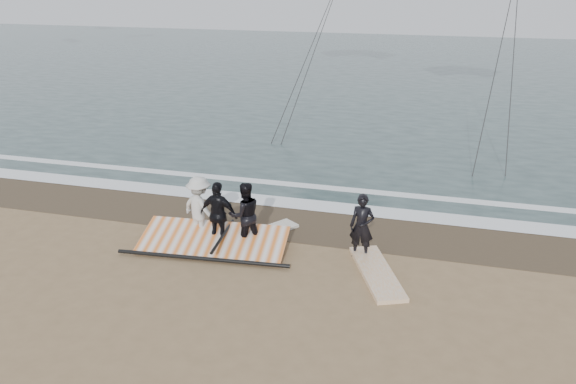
% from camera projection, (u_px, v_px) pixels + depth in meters
% --- Properties ---
extents(ground, '(120.00, 120.00, 0.00)m').
position_uv_depth(ground, '(309.00, 307.00, 13.06)').
color(ground, '#8C704C').
rests_on(ground, ground).
extents(sea, '(120.00, 54.00, 0.02)m').
position_uv_depth(sea, '(406.00, 73.00, 42.69)').
color(sea, '#233838').
rests_on(sea, ground).
extents(wet_sand, '(120.00, 2.80, 0.01)m').
position_uv_depth(wet_sand, '(342.00, 227.00, 17.10)').
color(wet_sand, '#4C3D2B').
rests_on(wet_sand, ground).
extents(foam_near, '(120.00, 0.90, 0.01)m').
position_uv_depth(foam_near, '(349.00, 209.00, 18.35)').
color(foam_near, white).
rests_on(foam_near, sea).
extents(foam_far, '(120.00, 0.45, 0.01)m').
position_uv_depth(foam_far, '(357.00, 190.00, 19.88)').
color(foam_far, white).
rests_on(foam_far, sea).
extents(man_main, '(0.70, 0.50, 1.82)m').
position_uv_depth(man_main, '(362.00, 226.00, 15.03)').
color(man_main, black).
rests_on(man_main, ground).
extents(board_white, '(1.79, 2.87, 0.11)m').
position_uv_depth(board_white, '(377.00, 273.00, 14.43)').
color(board_white, silver).
rests_on(board_white, ground).
extents(board_cream, '(1.83, 2.21, 0.10)m').
position_uv_depth(board_cream, '(263.00, 233.00, 16.61)').
color(board_cream, beige).
rests_on(board_cream, ground).
extents(trio_cluster, '(2.69, 1.24, 1.92)m').
position_uv_depth(trio_cluster, '(219.00, 212.00, 15.81)').
color(trio_cluster, black).
rests_on(trio_cluster, ground).
extents(sail_rig, '(4.78, 2.08, 0.52)m').
position_uv_depth(sail_rig, '(213.00, 240.00, 15.83)').
color(sail_rig, black).
rests_on(sail_rig, ground).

